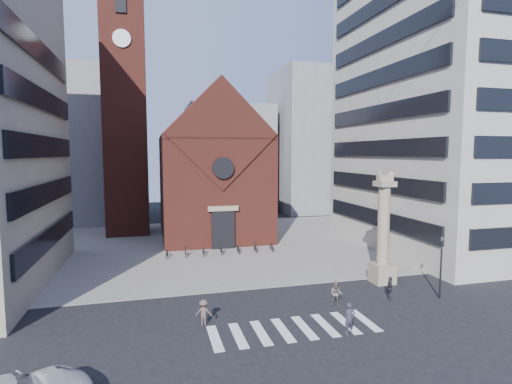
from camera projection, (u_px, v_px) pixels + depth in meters
ground at (270, 310)px, 25.57m from camera, size 120.00×120.00×0.00m
piazza at (220, 244)px, 43.85m from camera, size 46.00×30.00×0.05m
zebra_crossing at (294, 329)px, 22.82m from camera, size 10.20×3.20×0.01m
church at (211, 170)px, 48.89m from camera, size 12.00×16.65×18.00m
campanile at (125, 106)px, 48.45m from camera, size 5.50×5.50×31.20m
building_right at (457, 96)px, 41.63m from camera, size 18.00×22.00×32.00m
bg_block_left at (59, 146)px, 57.93m from camera, size 16.00×14.00×22.00m
bg_block_mid at (229, 159)px, 69.52m from camera, size 14.00×12.00×18.00m
bg_block_right at (321, 142)px, 70.39m from camera, size 16.00×14.00×24.00m
lion_column at (383, 239)px, 30.65m from camera, size 1.63×1.60×8.68m
traffic_light at (441, 266)px, 27.42m from camera, size 0.13×0.16×4.30m
pedestrian_0 at (350, 319)px, 22.09m from camera, size 0.71×0.53×1.78m
pedestrian_1 at (336, 294)px, 26.14m from camera, size 1.01×0.95×1.65m
pedestrian_2 at (390, 288)px, 27.33m from camera, size 0.66×1.01×1.60m
pedestrian_3 at (204, 312)px, 23.25m from camera, size 1.11×0.83×1.53m
scooter_0 at (167, 253)px, 38.17m from camera, size 0.75×1.76×0.90m
scooter_1 at (186, 251)px, 38.61m from camera, size 0.62×1.70×1.00m
scooter_2 at (204, 251)px, 39.06m from camera, size 0.75×1.76×0.90m
scooter_3 at (221, 249)px, 39.50m from camera, size 0.62×1.70×1.00m
scooter_4 at (238, 248)px, 39.94m from camera, size 0.75×1.76×0.90m
scooter_5 at (255, 247)px, 40.38m from camera, size 0.62×1.70×1.00m
scooter_6 at (272, 246)px, 40.83m from camera, size 0.75×1.76×0.90m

